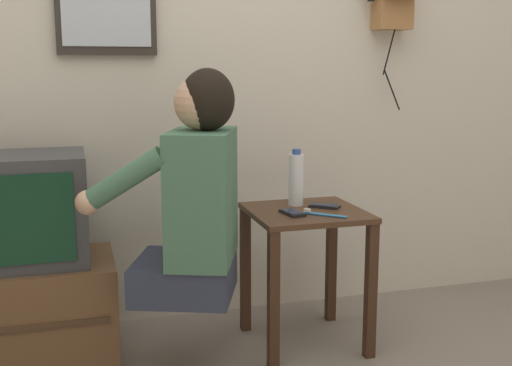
# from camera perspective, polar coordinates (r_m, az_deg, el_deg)

# --- Properties ---
(wall_back) EXTENTS (6.80, 0.05, 2.55)m
(wall_back) POSITION_cam_1_polar(r_m,az_deg,el_deg) (2.91, -5.52, 12.79)
(wall_back) COLOR beige
(wall_back) RESTS_ON ground_plane
(side_table) EXTENTS (0.45, 0.45, 0.57)m
(side_table) POSITION_cam_1_polar(r_m,az_deg,el_deg) (2.65, 4.42, -5.31)
(side_table) COLOR #422819
(side_table) RESTS_ON ground_plane
(person) EXTENTS (0.62, 0.53, 0.84)m
(person) POSITION_cam_1_polar(r_m,az_deg,el_deg) (2.36, -5.56, -1.01)
(person) COLOR #2D3347
(person) RESTS_ON ground_plane
(tv_stand) EXTENTS (0.68, 0.44, 0.40)m
(tv_stand) POSITION_cam_1_polar(r_m,az_deg,el_deg) (2.72, -19.70, -10.72)
(tv_stand) COLOR brown
(tv_stand) RESTS_ON ground_plane
(television) EXTENTS (0.53, 0.39, 0.42)m
(television) POSITION_cam_1_polar(r_m,az_deg,el_deg) (2.61, -20.66, -2.21)
(television) COLOR #38383A
(television) RESTS_ON tv_stand
(cell_phone_held) EXTENTS (0.08, 0.13, 0.01)m
(cell_phone_held) POSITION_cam_1_polar(r_m,az_deg,el_deg) (2.53, 3.23, -2.66)
(cell_phone_held) COLOR black
(cell_phone_held) RESTS_ON side_table
(cell_phone_spare) EXTENTS (0.13, 0.12, 0.01)m
(cell_phone_spare) POSITION_cam_1_polar(r_m,az_deg,el_deg) (2.67, 6.12, -2.05)
(cell_phone_spare) COLOR black
(cell_phone_spare) RESTS_ON side_table
(water_bottle) EXTENTS (0.06, 0.06, 0.24)m
(water_bottle) POSITION_cam_1_polar(r_m,az_deg,el_deg) (2.68, 3.59, 0.35)
(water_bottle) COLOR silver
(water_bottle) RESTS_ON side_table
(toothbrush) EXTENTS (0.14, 0.13, 0.02)m
(toothbrush) POSITION_cam_1_polar(r_m,az_deg,el_deg) (2.52, 5.90, -2.77)
(toothbrush) COLOR #338CD8
(toothbrush) RESTS_ON side_table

